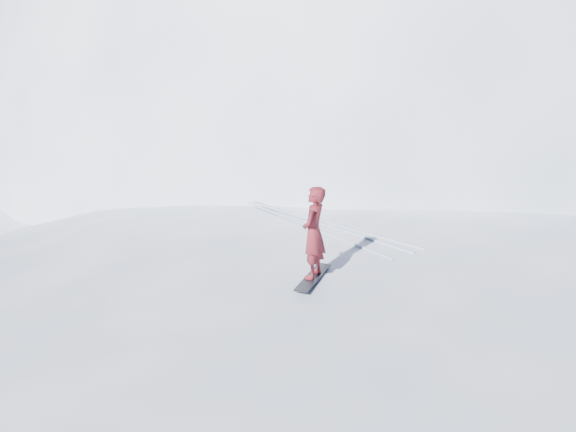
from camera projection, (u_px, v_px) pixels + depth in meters
name	position (u px, v px, depth m)	size (l,w,h in m)	color
ground	(487.00, 392.00, 11.99)	(400.00, 400.00, 0.00)	white
near_ridge	(420.00, 323.00, 14.93)	(36.00, 28.00, 4.80)	white
summit_peak	(404.00, 137.00, 44.18)	(60.00, 56.00, 56.00)	white
peak_shoulder	(325.00, 168.00, 33.25)	(28.00, 24.00, 18.00)	white
wind_bumps	(399.00, 355.00, 13.43)	(16.00, 14.40, 1.00)	white
snowboard	(313.00, 277.00, 11.85)	(1.57, 0.29, 0.03)	black
snowboarder	(314.00, 233.00, 11.56)	(0.71, 0.47, 1.96)	maroon
board_tracks	(321.00, 224.00, 15.28)	(1.73, 5.98, 0.04)	silver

